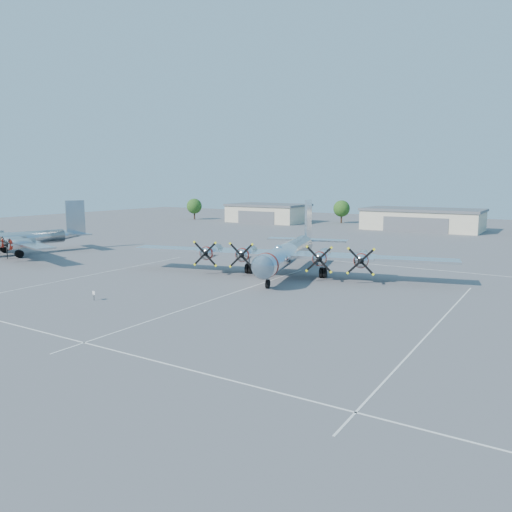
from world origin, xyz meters
The scene contains 9 objects.
ground centered at (0.00, 0.00, 0.00)m, with size 260.00×260.00×0.00m, color #5C5C5F.
parking_lines centered at (0.00, -1.75, 0.01)m, with size 60.00×50.08×0.01m.
hangar_west centered at (-45.00, 81.96, 2.71)m, with size 22.60×14.60×5.40m.
hangar_center centered at (0.00, 81.96, 2.71)m, with size 28.60×14.60×5.40m.
tree_far_west centered at (-70.00, 78.00, 4.22)m, with size 4.80×4.80×6.64m.
tree_west centered at (-25.00, 90.00, 4.22)m, with size 4.80×4.80×6.64m.
main_bomber_b29 centered at (-0.43, 12.02, 0.00)m, with size 42.56×29.11×9.41m, color silver, non-canonical shape.
bomber_west centered at (-47.19, 3.30, 0.00)m, with size 33.35×23.61×8.81m, color #B6B9BB, non-canonical shape.
info_placard centered at (-10.31, -12.33, 0.70)m, with size 0.52×0.15×1.00m.
Camera 1 is at (30.86, -46.33, 12.43)m, focal length 35.00 mm.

